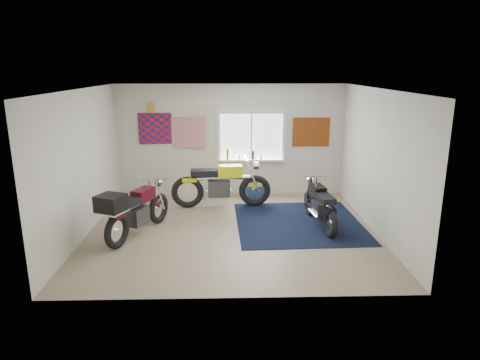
{
  "coord_description": "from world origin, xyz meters",
  "views": [
    {
      "loc": [
        -0.06,
        -7.78,
        3.09
      ],
      "look_at": [
        0.17,
        0.4,
        0.91
      ],
      "focal_mm": 32.0,
      "sensor_mm": 36.0,
      "label": 1
    }
  ],
  "objects_px": {
    "black_chrome_bike": "(320,206)",
    "maroon_tourer": "(133,211)",
    "yellow_triumph": "(221,185)",
    "navy_rug": "(298,222)"
  },
  "relations": [
    {
      "from": "yellow_triumph",
      "to": "maroon_tourer",
      "type": "height_order",
      "value": "yellow_triumph"
    },
    {
      "from": "yellow_triumph",
      "to": "black_chrome_bike",
      "type": "height_order",
      "value": "yellow_triumph"
    },
    {
      "from": "navy_rug",
      "to": "yellow_triumph",
      "type": "relative_size",
      "value": 1.15
    },
    {
      "from": "yellow_triumph",
      "to": "maroon_tourer",
      "type": "distance_m",
      "value": 2.38
    },
    {
      "from": "navy_rug",
      "to": "maroon_tourer",
      "type": "xyz_separation_m",
      "value": [
        -3.18,
        -0.67,
        0.52
      ]
    },
    {
      "from": "black_chrome_bike",
      "to": "maroon_tourer",
      "type": "distance_m",
      "value": 3.6
    },
    {
      "from": "navy_rug",
      "to": "black_chrome_bike",
      "type": "distance_m",
      "value": 0.58
    },
    {
      "from": "navy_rug",
      "to": "yellow_triumph",
      "type": "height_order",
      "value": "yellow_triumph"
    },
    {
      "from": "yellow_triumph",
      "to": "black_chrome_bike",
      "type": "xyz_separation_m",
      "value": [
        1.98,
        -1.26,
        -0.09
      ]
    },
    {
      "from": "navy_rug",
      "to": "maroon_tourer",
      "type": "height_order",
      "value": "maroon_tourer"
    }
  ]
}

